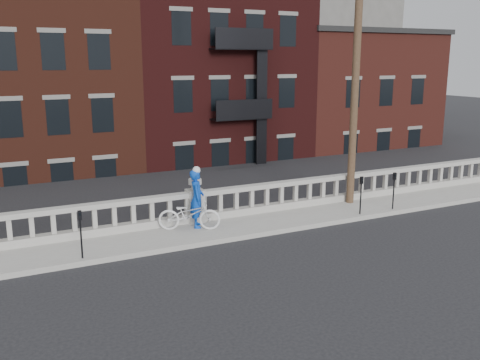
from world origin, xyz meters
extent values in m
plane|color=black|center=(0.00, 0.00, 0.00)|extent=(120.00, 120.00, 0.00)
cube|color=gray|center=(0.00, 3.00, 0.07)|extent=(32.00, 2.20, 0.15)
cube|color=gray|center=(0.00, 3.95, 0.28)|extent=(28.00, 0.34, 0.25)
cube|color=gray|center=(0.00, 3.95, 1.10)|extent=(28.00, 0.34, 0.16)
cube|color=gray|center=(0.00, 3.95, 0.70)|extent=(0.55, 0.55, 1.10)
cylinder|color=gray|center=(0.00, 3.95, 1.35)|extent=(0.24, 0.24, 0.20)
cylinder|color=gray|center=(0.00, 3.95, 1.53)|extent=(0.44, 0.44, 0.18)
cube|color=#605E59|center=(0.00, 4.30, -2.42)|extent=(36.00, 0.50, 5.15)
cube|color=black|center=(0.00, 25.95, -5.25)|extent=(80.00, 44.00, 0.50)
cube|color=#595651|center=(-2.00, 8.45, -3.00)|extent=(16.00, 7.00, 4.00)
cube|color=#595651|center=(22.00, 32.95, 4.00)|extent=(14.00, 14.00, 18.00)
cube|color=#481F14|center=(-4.00, 19.95, 2.00)|extent=(10.00, 14.00, 14.00)
cube|color=#370F0F|center=(6.00, 19.95, 2.75)|extent=(10.00, 14.00, 15.50)
cube|color=#5C231C|center=(16.00, 19.95, 1.00)|extent=(10.00, 14.00, 12.00)
cube|color=black|center=(16.00, 19.95, 7.15)|extent=(10.30, 14.30, 0.30)
cylinder|color=#422D1E|center=(6.20, 3.60, 5.15)|extent=(0.28, 0.28, 10.00)
cylinder|color=black|center=(-4.08, 2.15, 0.70)|extent=(0.05, 0.05, 1.10)
cube|color=black|center=(-4.08, 2.15, 1.38)|extent=(0.10, 0.08, 0.26)
cube|color=black|center=(-4.08, 2.10, 1.42)|extent=(0.06, 0.01, 0.08)
cylinder|color=black|center=(5.52, 2.15, 0.70)|extent=(0.05, 0.05, 1.10)
cube|color=black|center=(5.52, 2.15, 1.38)|extent=(0.10, 0.08, 0.26)
cube|color=black|center=(5.52, 2.10, 1.42)|extent=(0.06, 0.01, 0.08)
cylinder|color=black|center=(7.02, 2.15, 0.70)|extent=(0.05, 0.05, 1.10)
cube|color=black|center=(7.02, 2.15, 1.38)|extent=(0.10, 0.08, 0.26)
cube|color=black|center=(7.02, 2.10, 1.42)|extent=(0.06, 0.01, 0.08)
imported|color=silver|center=(-0.52, 3.19, 0.67)|extent=(2.08, 1.46, 1.04)
imported|color=#0C3FB5|center=(-0.17, 3.38, 1.10)|extent=(0.68, 0.81, 1.90)
camera|label=1|loc=(-6.37, -12.22, 5.52)|focal=40.00mm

